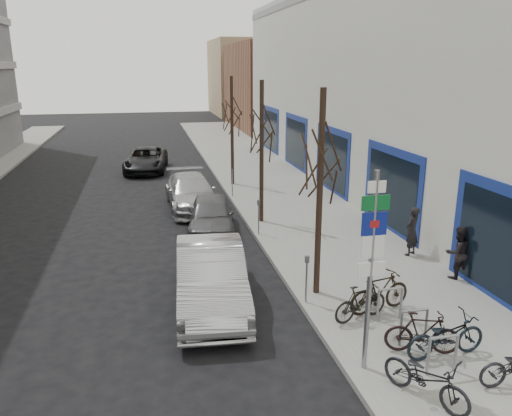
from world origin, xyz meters
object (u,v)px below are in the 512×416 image
bike_near_left (427,374)px  bike_mid_curb (446,333)px  parked_car_back (191,192)px  meter_front (307,274)px  tree_near (321,145)px  bike_far_inner (380,291)px  meter_back (232,180)px  pedestrian_near (412,231)px  bike_near_right (423,332)px  bike_rack (414,323)px  tree_far (232,105)px  meter_mid (259,214)px  lane_car (146,160)px  parked_car_front (211,276)px  highway_sign_pole (371,261)px  parked_car_mid (211,215)px  tree_mid (262,119)px  pedestrian_far (458,252)px  bike_mid_inner (361,302)px

bike_near_left → bike_mid_curb: 1.66m
bike_near_left → parked_car_back: bearing=72.8°
bike_mid_curb → parked_car_back: parked_car_back is taller
meter_front → tree_near: bearing=48.0°
tree_near → bike_far_inner: (1.15, -1.36, -3.42)m
tree_near → meter_back: bearing=92.5°
pedestrian_near → bike_near_right: bearing=30.1°
bike_rack → tree_far: (-1.20, 15.90, 3.44)m
bike_near_right → meter_mid: bearing=30.9°
bike_mid_curb → lane_car: 22.21m
lane_car → pedestrian_near: 17.93m
meter_front → parked_car_front: parked_car_front is taller
bike_rack → lane_car: size_ratio=0.46×
bike_near_left → bike_near_right: size_ratio=1.10×
tree_near → parked_car_back: bearing=104.5°
meter_back → bike_near_right: meter_back is taller
meter_mid → meter_back: (0.00, 5.50, 0.00)m
tree_far → lane_car: (-4.28, 4.94, -3.42)m
meter_front → bike_mid_curb: meter_front is taller
tree_far → pedestrian_near: size_ratio=3.45×
highway_sign_pole → tree_near: (0.20, 3.51, 1.65)m
parked_car_back → lane_car: (-1.85, 8.54, -0.03)m
tree_far → meter_mid: (-0.45, -8.00, -3.19)m
tree_far → meter_mid: 8.62m
parked_car_mid → tree_mid: bearing=24.1°
tree_near → parked_car_front: (-2.80, 0.16, -3.30)m
highway_sign_pole → meter_front: highway_sign_pole is taller
pedestrian_far → lane_car: bearing=-64.5°
parked_car_mid → pedestrian_far: pedestrian_far is taller
parked_car_back → tree_near: bearing=-77.3°
meter_back → bike_rack: bearing=-83.0°
tree_far → parked_car_back: tree_far is taller
lane_car → pedestrian_near: bearing=-56.6°
meter_back → bike_mid_curb: 14.14m
meter_back → pedestrian_far: bearing=-66.0°
pedestrian_far → parked_car_front: bearing=-0.8°
meter_front → tree_far: bearing=88.1°
bike_mid_inner → parked_car_back: 11.43m
bike_near_right → bike_mid_curb: (0.40, -0.23, 0.07)m
meter_mid → pedestrian_far: size_ratio=0.82×
bike_rack → bike_far_inner: 1.54m
bike_near_left → lane_car: 23.10m
meter_front → pedestrian_near: (4.29, 2.45, 0.03)m
tree_near → parked_car_front: tree_near is taller
tree_near → parked_car_front: bearing=176.8°
meter_mid → bike_far_inner: (1.60, -6.36, -0.23)m
bike_near_right → parked_car_front: (-4.00, 3.42, 0.17)m
tree_mid → meter_front: (-0.45, -7.00, -3.19)m
tree_far → bike_near_right: 16.67m
lane_car → tree_mid: bearing=-63.0°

